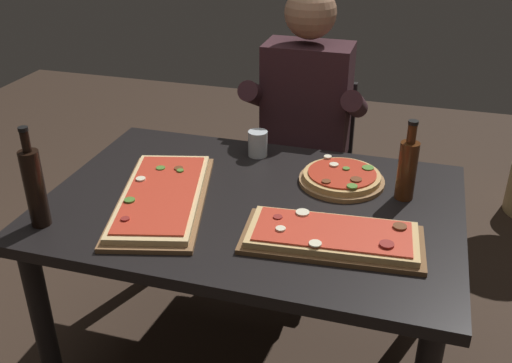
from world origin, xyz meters
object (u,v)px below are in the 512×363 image
at_px(oil_bottle_amber, 407,168).
at_px(diner_chair, 307,163).
at_px(pizza_rectangular_front, 332,237).
at_px(pizza_round_far, 342,178).
at_px(tumbler_near_camera, 258,143).
at_px(wine_bottle_dark, 34,186).
at_px(dining_table, 252,225).
at_px(seated_diner, 304,123).
at_px(pizza_rectangular_left, 162,197).

bearing_deg(oil_bottle_amber, diner_chair, 124.65).
bearing_deg(pizza_rectangular_front, pizza_round_far, 94.91).
bearing_deg(pizza_rectangular_front, tumbler_near_camera, 126.26).
xyz_separation_m(pizza_rectangular_front, wine_bottle_dark, (-0.91, -0.16, 0.12)).
bearing_deg(diner_chair, pizza_rectangular_front, -74.56).
xyz_separation_m(oil_bottle_amber, tumbler_near_camera, (-0.58, 0.19, -0.06)).
xyz_separation_m(dining_table, pizza_rectangular_front, (0.31, -0.17, 0.11)).
relative_size(diner_chair, seated_diner, 0.65).
xyz_separation_m(pizza_round_far, oil_bottle_amber, (0.22, -0.05, 0.09)).
distance_m(wine_bottle_dark, diner_chair, 1.40).
bearing_deg(pizza_round_far, dining_table, -141.09).
height_order(pizza_rectangular_front, tumbler_near_camera, tumbler_near_camera).
height_order(pizza_rectangular_left, tumbler_near_camera, tumbler_near_camera).
height_order(pizza_rectangular_left, oil_bottle_amber, oil_bottle_amber).
xyz_separation_m(pizza_rectangular_front, tumbler_near_camera, (-0.39, 0.53, 0.03)).
bearing_deg(seated_diner, tumbler_near_camera, -105.68).
bearing_deg(pizza_rectangular_front, wine_bottle_dark, -170.13).
bearing_deg(diner_chair, oil_bottle_amber, -55.35).
distance_m(dining_table, diner_chair, 0.87).
xyz_separation_m(wine_bottle_dark, oil_bottle_amber, (1.10, 0.50, -0.02)).
xyz_separation_m(pizza_rectangular_front, pizza_round_far, (-0.03, 0.39, -0.00)).
relative_size(pizza_round_far, oil_bottle_amber, 1.09).
relative_size(dining_table, oil_bottle_amber, 4.93).
bearing_deg(seated_diner, pizza_rectangular_front, -72.63).
relative_size(pizza_rectangular_left, seated_diner, 0.51).
bearing_deg(pizza_rectangular_left, oil_bottle_amber, 18.50).
xyz_separation_m(dining_table, oil_bottle_amber, (0.49, 0.17, 0.21)).
relative_size(oil_bottle_amber, seated_diner, 0.21).
xyz_separation_m(dining_table, seated_diner, (0.02, 0.74, 0.10)).
bearing_deg(pizza_rectangular_front, pizza_rectangular_left, 172.26).
bearing_deg(pizza_rectangular_front, oil_bottle_amber, 61.25).
distance_m(pizza_rectangular_front, diner_chair, 1.10).
height_order(pizza_rectangular_front, pizza_rectangular_left, pizza_rectangular_front).
bearing_deg(seated_diner, oil_bottle_amber, -50.03).
distance_m(pizza_rectangular_front, pizza_round_far, 0.39).
bearing_deg(oil_bottle_amber, dining_table, -160.90).
distance_m(pizza_round_far, seated_diner, 0.57).
height_order(pizza_rectangular_left, wine_bottle_dark, wine_bottle_dark).
bearing_deg(diner_chair, tumbler_near_camera, -102.02).
relative_size(pizza_rectangular_left, tumbler_near_camera, 6.64).
distance_m(tumbler_near_camera, diner_chair, 0.59).
height_order(pizza_rectangular_front, pizza_round_far, same).
bearing_deg(pizza_rectangular_left, seated_diner, 69.27).
xyz_separation_m(diner_chair, seated_diner, (-0.00, -0.12, 0.26)).
distance_m(pizza_round_far, tumbler_near_camera, 0.38).
distance_m(diner_chair, seated_diner, 0.28).
bearing_deg(wine_bottle_dark, diner_chair, 62.30).
relative_size(oil_bottle_amber, tumbler_near_camera, 2.78).
relative_size(pizza_rectangular_left, diner_chair, 0.78).
xyz_separation_m(pizza_rectangular_front, oil_bottle_amber, (0.19, 0.34, 0.09)).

